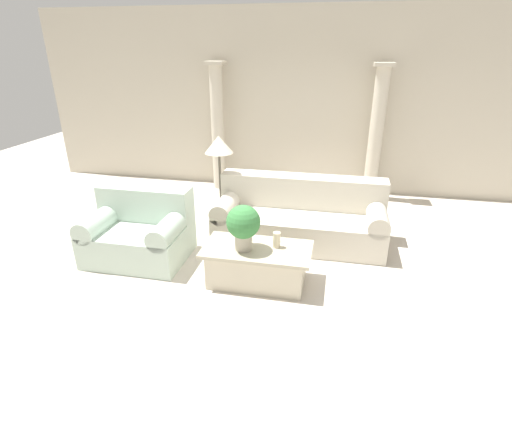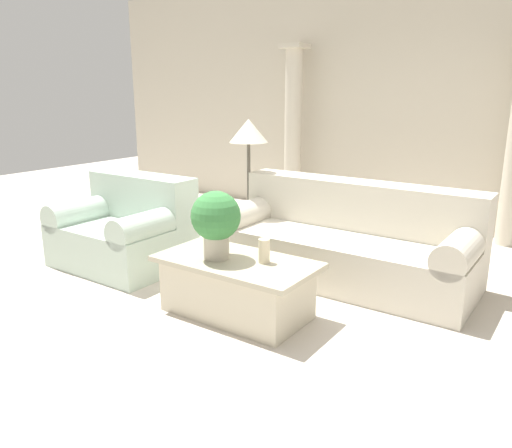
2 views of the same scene
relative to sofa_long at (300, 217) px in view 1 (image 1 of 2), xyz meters
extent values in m
plane|color=beige|center=(-0.31, -0.74, -0.35)|extent=(16.00, 16.00, 0.00)
cube|color=beige|center=(-0.31, 2.32, 1.25)|extent=(10.00, 0.06, 3.20)
cube|color=beige|center=(0.00, -0.07, -0.13)|extent=(2.33, 0.94, 0.43)
cube|color=beige|center=(0.00, 0.23, 0.31)|extent=(2.33, 0.33, 0.45)
cylinder|color=beige|center=(-1.03, -0.07, 0.15)|extent=(0.28, 0.94, 0.28)
cylinder|color=beige|center=(1.03, -0.07, 0.15)|extent=(0.28, 0.94, 0.28)
cube|color=#B8CCBB|center=(-1.99, -0.97, -0.13)|extent=(1.24, 0.94, 0.43)
cube|color=#B8CCBB|center=(-1.99, -0.66, 0.31)|extent=(1.24, 0.33, 0.45)
cylinder|color=#B8CCBB|center=(-2.47, -0.97, 0.15)|extent=(0.28, 0.94, 0.28)
cylinder|color=#B8CCBB|center=(-1.51, -0.97, 0.15)|extent=(0.28, 0.94, 0.28)
cube|color=beige|center=(-0.36, -1.22, -0.14)|extent=(1.09, 0.58, 0.41)
cube|color=#B3A98F|center=(-0.36, -1.22, 0.08)|extent=(1.24, 0.66, 0.04)
cylinder|color=#B2A893|center=(-0.51, -1.28, 0.19)|extent=(0.20, 0.20, 0.18)
sphere|color=#387A3D|center=(-0.51, -1.28, 0.44)|extent=(0.38, 0.38, 0.38)
cylinder|color=beige|center=(-0.15, -1.16, 0.19)|extent=(0.08, 0.08, 0.18)
cylinder|color=#4C473D|center=(-1.18, 0.09, -0.33)|extent=(0.22, 0.22, 0.03)
cylinder|color=#4C473D|center=(-1.18, 0.09, 0.26)|extent=(0.04, 0.04, 1.16)
cone|color=beige|center=(-1.18, 0.09, 0.96)|extent=(0.40, 0.40, 0.24)
cylinder|color=beige|center=(-1.78, 2.00, 0.77)|extent=(0.23, 0.23, 2.25)
cube|color=beige|center=(-1.78, 2.00, 1.93)|extent=(0.33, 0.33, 0.06)
cylinder|color=beige|center=(1.06, 2.00, 0.77)|extent=(0.23, 0.23, 2.25)
cube|color=beige|center=(1.06, 2.00, 1.93)|extent=(0.33, 0.33, 0.06)
camera|label=1|loc=(0.46, -5.18, 2.23)|focal=28.00mm
camera|label=2|loc=(1.83, -4.11, 1.36)|focal=35.00mm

